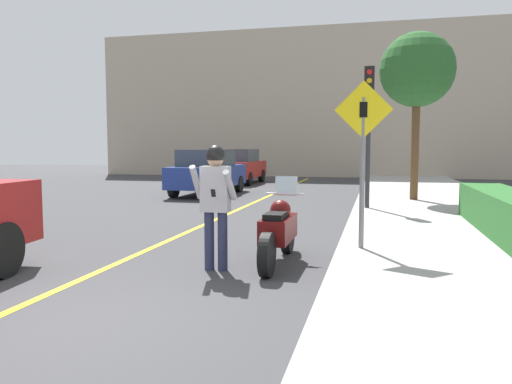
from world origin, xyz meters
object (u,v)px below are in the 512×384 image
(crossing_sign, at_px, (363,148))
(person_biker, at_px, (215,193))
(parked_car_red, at_px, (239,166))
(parked_car_blue, at_px, (208,172))
(traffic_light, at_px, (369,110))
(motorcycle, at_px, (279,231))
(street_tree, at_px, (417,71))

(crossing_sign, bearing_deg, person_biker, -145.18)
(parked_car_red, bearing_deg, parked_car_blue, -85.70)
(person_biker, relative_size, traffic_light, 0.48)
(motorcycle, height_order, person_biker, person_biker)
(person_biker, distance_m, crossing_sign, 2.51)
(parked_car_red, bearing_deg, street_tree, -43.34)
(motorcycle, xyz_separation_m, person_biker, (-0.79, -0.61, 0.61))
(street_tree, xyz_separation_m, parked_car_red, (-7.66, 7.23, -3.21))
(person_biker, distance_m, parked_car_red, 17.19)
(crossing_sign, bearing_deg, parked_car_blue, 121.97)
(crossing_sign, bearing_deg, parked_car_red, 112.51)
(crossing_sign, xyz_separation_m, traffic_light, (-0.02, 5.51, 0.99))
(motorcycle, bearing_deg, parked_car_blue, 114.67)
(motorcycle, bearing_deg, crossing_sign, 32.82)
(parked_car_blue, relative_size, parked_car_red, 1.00)
(traffic_light, bearing_deg, parked_car_blue, 146.30)
(crossing_sign, height_order, street_tree, street_tree)
(crossing_sign, bearing_deg, motorcycle, -147.18)
(parked_car_red, bearing_deg, motorcycle, -72.28)
(motorcycle, xyz_separation_m, parked_car_red, (-5.12, 16.03, 0.35))
(motorcycle, relative_size, street_tree, 0.44)
(motorcycle, xyz_separation_m, street_tree, (2.54, 8.79, 3.57))
(parked_car_blue, bearing_deg, street_tree, -11.00)
(person_biker, height_order, crossing_sign, crossing_sign)
(parked_car_blue, height_order, parked_car_red, same)
(traffic_light, bearing_deg, crossing_sign, -89.78)
(motorcycle, bearing_deg, parked_car_red, 107.72)
(person_biker, height_order, parked_car_red, person_biker)
(person_biker, xyz_separation_m, street_tree, (3.34, 9.41, 2.96))
(parked_car_blue, xyz_separation_m, parked_car_red, (-0.44, 5.83, 0.00))
(traffic_light, height_order, street_tree, street_tree)
(street_tree, height_order, parked_car_red, street_tree)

